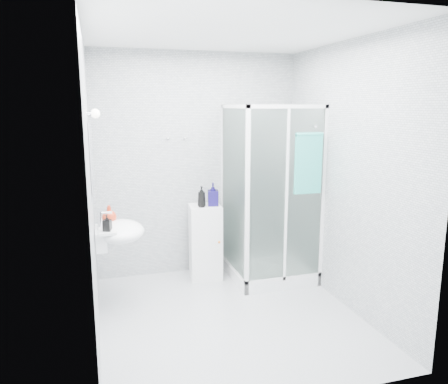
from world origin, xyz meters
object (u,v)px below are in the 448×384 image
object	(u,v)px
shower_enclosure	(265,242)
hand_towel	(308,162)
shampoo_bottle_a	(202,197)
soap_dispenser_black	(107,223)
soap_dispenser_orange	(109,214)
shampoo_bottle_b	(213,194)
wall_basin	(118,232)
storage_cabinet	(205,242)

from	to	relation	value
shower_enclosure	hand_towel	distance (m)	1.09
shampoo_bottle_a	soap_dispenser_black	world-z (taller)	shampoo_bottle_a
shower_enclosure	soap_dispenser_black	world-z (taller)	shower_enclosure
shower_enclosure	soap_dispenser_black	distance (m)	1.88
shower_enclosure	shampoo_bottle_a	bearing A→B (deg)	163.76
soap_dispenser_orange	shampoo_bottle_b	bearing A→B (deg)	21.16
hand_towel	soap_dispenser_black	bearing A→B (deg)	-177.79
hand_towel	shampoo_bottle_b	size ratio (longest dim) A/B	2.42
wall_basin	shower_enclosure	bearing A→B (deg)	10.81
soap_dispenser_orange	soap_dispenser_black	world-z (taller)	soap_dispenser_orange
shower_enclosure	shampoo_bottle_b	distance (m)	0.82
wall_basin	storage_cabinet	xyz separation A→B (m)	(1.01, 0.58, -0.36)
shampoo_bottle_a	shampoo_bottle_b	xyz separation A→B (m)	(0.14, 0.03, 0.01)
shower_enclosure	soap_dispenser_orange	size ratio (longest dim) A/B	11.19
wall_basin	soap_dispenser_black	world-z (taller)	soap_dispenser_black
hand_towel	soap_dispenser_orange	distance (m)	2.08
shampoo_bottle_b	shampoo_bottle_a	bearing A→B (deg)	-166.83
shampoo_bottle_a	shampoo_bottle_b	world-z (taller)	shampoo_bottle_b
shampoo_bottle_a	soap_dispenser_orange	world-z (taller)	shampoo_bottle_a
wall_basin	shampoo_bottle_b	xyz separation A→B (m)	(1.10, 0.55, 0.20)
storage_cabinet	shampoo_bottle_b	bearing A→B (deg)	-8.23
soap_dispenser_orange	hand_towel	bearing A→B (deg)	-5.31
shampoo_bottle_a	hand_towel	bearing A→B (deg)	-31.23
shampoo_bottle_b	soap_dispenser_black	size ratio (longest dim) A/B	1.72
hand_towel	soap_dispenser_orange	size ratio (longest dim) A/B	3.57
shampoo_bottle_b	wall_basin	bearing A→B (deg)	-153.25
hand_towel	soap_dispenser_black	size ratio (longest dim) A/B	4.17
storage_cabinet	hand_towel	xyz separation A→B (m)	(0.94, -0.66, 0.98)
shower_enclosure	shampoo_bottle_a	world-z (taller)	shower_enclosure
storage_cabinet	soap_dispenser_black	bearing A→B (deg)	-140.19
storage_cabinet	wall_basin	bearing A→B (deg)	-144.32
shampoo_bottle_b	soap_dispenser_orange	xyz separation A→B (m)	(-1.16, -0.45, -0.04)
wall_basin	shampoo_bottle_b	world-z (taller)	shampoo_bottle_b
shower_enclosure	shampoo_bottle_a	xyz separation A→B (m)	(-0.70, 0.20, 0.54)
soap_dispenser_orange	wall_basin	bearing A→B (deg)	-57.15
storage_cabinet	soap_dispenser_orange	bearing A→B (deg)	-150.28
shampoo_bottle_a	soap_dispenser_orange	bearing A→B (deg)	-157.80
storage_cabinet	hand_towel	size ratio (longest dim) A/B	1.36
soap_dispenser_orange	shower_enclosure	bearing A→B (deg)	7.07
shower_enclosure	storage_cabinet	world-z (taller)	shower_enclosure
storage_cabinet	shampoo_bottle_a	xyz separation A→B (m)	(-0.05, -0.06, 0.55)
shampoo_bottle_a	shower_enclosure	bearing A→B (deg)	-16.24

